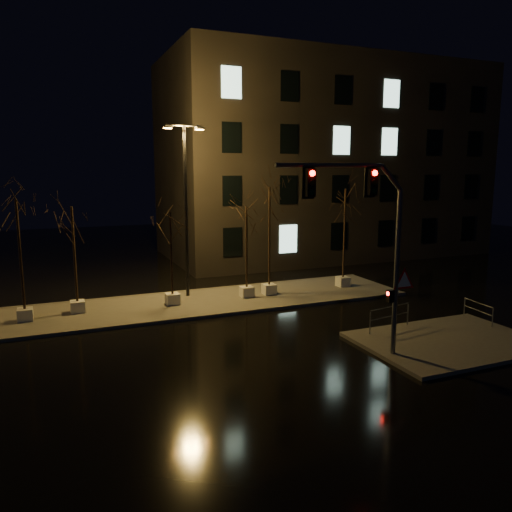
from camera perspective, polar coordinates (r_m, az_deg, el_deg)
name	(u,v)px	position (r m, az deg, el deg)	size (l,w,h in m)	color
ground	(241,340)	(20.49, -1.67, -9.62)	(90.00, 90.00, 0.00)	black
median	(200,303)	(25.91, -6.46, -5.32)	(22.00, 5.00, 0.15)	#4D4B44
sidewalk_corner	(449,342)	(21.55, 21.16, -9.10)	(7.00, 5.00, 0.15)	#4D4B44
building	(322,161)	(41.67, 7.57, 10.69)	(25.00, 12.00, 15.00)	black
tree_0	(18,227)	(24.02, -25.56, 3.01)	(1.80, 1.80, 5.56)	silver
tree_1	(73,230)	(24.52, -20.19, 2.75)	(1.80, 1.80, 5.15)	silver
tree_2	(171,233)	(24.83, -9.73, 2.64)	(1.80, 1.80, 4.77)	silver
tree_3	(247,227)	(25.95, -1.09, 3.33)	(1.80, 1.80, 4.92)	silver
tree_4	(269,211)	(26.45, 1.55, 5.13)	(1.80, 1.80, 5.94)	silver
tree_5	(345,211)	(28.76, 10.14, 5.11)	(1.80, 1.80, 5.77)	silver
traffic_signal_mast	(372,233)	(17.66, 13.15, 2.57)	(5.64, 0.23, 6.88)	slate
streetlight_main	(186,199)	(26.32, -8.05, 6.42)	(2.23, 0.65, 8.92)	black
guard_rail_a	(390,314)	(21.90, 15.04, -6.45)	(2.30, 0.46, 1.01)	slate
guard_rail_b	(478,309)	(24.40, 24.06, -5.57)	(0.22, 1.80, 0.86)	slate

